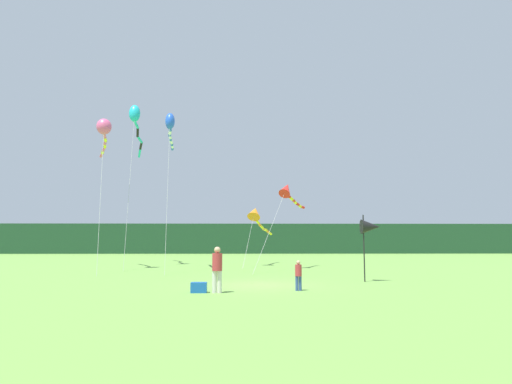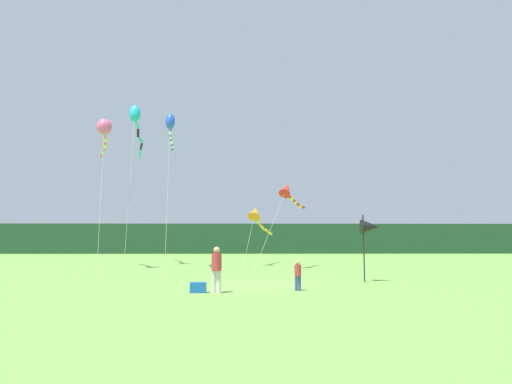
# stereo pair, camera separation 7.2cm
# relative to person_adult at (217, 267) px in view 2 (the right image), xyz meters

# --- Properties ---
(ground_plane) EXTENTS (120.00, 120.00, 0.00)m
(ground_plane) POSITION_rel_person_adult_xyz_m (1.65, 2.85, -0.96)
(ground_plane) COLOR #6B9E42
(distant_treeline) EXTENTS (108.00, 2.64, 4.34)m
(distant_treeline) POSITION_rel_person_adult_xyz_m (1.65, 47.85, 1.21)
(distant_treeline) COLOR #1E4228
(distant_treeline) RESTS_ON ground
(person_adult) EXTENTS (0.38, 0.38, 1.71)m
(person_adult) POSITION_rel_person_adult_xyz_m (0.00, 0.00, 0.00)
(person_adult) COLOR silver
(person_adult) RESTS_ON ground
(person_child) EXTENTS (0.26, 0.26, 1.17)m
(person_child) POSITION_rel_person_adult_xyz_m (3.13, 0.67, -0.30)
(person_child) COLOR #334C8C
(person_child) RESTS_ON ground
(cooler_box) EXTENTS (0.60, 0.33, 0.39)m
(cooler_box) POSITION_rel_person_adult_xyz_m (-0.69, 0.12, -0.76)
(cooler_box) COLOR #1959B2
(cooler_box) RESTS_ON ground
(banner_flag_pole) EXTENTS (0.90, 0.70, 3.17)m
(banner_flag_pole) POSITION_rel_person_adult_xyz_m (7.05, 4.25, 1.62)
(banner_flag_pole) COLOR black
(banner_flag_pole) RESTS_ON ground
(kite_orange) EXTENTS (2.54, 7.86, 4.78)m
(kite_orange) POSITION_rel_person_adult_xyz_m (1.84, 17.50, 2.95)
(kite_orange) COLOR #B2B2B2
(kite_orange) RESTS_ON ground
(kite_blue) EXTENTS (1.19, 7.87, 10.67)m
(kite_blue) POSITION_rel_person_adult_xyz_m (-4.17, 12.71, 8.85)
(kite_blue) COLOR #B2B2B2
(kite_blue) RESTS_ON ground
(kite_cyan) EXTENTS (2.27, 11.76, 12.62)m
(kite_cyan) POSITION_rel_person_adult_xyz_m (-7.79, 17.43, 10.57)
(kite_cyan) COLOR #B2B2B2
(kite_cyan) RESTS_ON ground
(kite_red) EXTENTS (4.11, 7.77, 6.17)m
(kite_red) POSITION_rel_person_adult_xyz_m (3.98, 13.68, 4.41)
(kite_red) COLOR #B2B2B2
(kite_red) RESTS_ON ground
(kite_rainbow) EXTENTS (3.29, 9.33, 10.36)m
(kite_rainbow) POSITION_rel_person_adult_xyz_m (-8.79, 13.05, 8.58)
(kite_rainbow) COLOR #B2B2B2
(kite_rainbow) RESTS_ON ground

